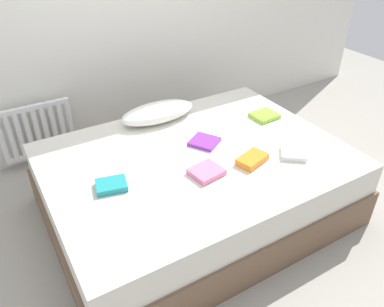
# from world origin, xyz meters

# --- Properties ---
(ground_plane) EXTENTS (8.00, 8.00, 0.00)m
(ground_plane) POSITION_xyz_m (0.00, 0.00, 0.00)
(ground_plane) COLOR #9E998E
(bed) EXTENTS (2.00, 1.50, 0.50)m
(bed) POSITION_xyz_m (0.00, 0.00, 0.25)
(bed) COLOR brown
(bed) RESTS_ON ground
(radiator) EXTENTS (0.60, 0.04, 0.47)m
(radiator) POSITION_xyz_m (-0.82, 1.20, 0.33)
(radiator) COLOR white
(radiator) RESTS_ON ground
(pillow) EXTENTS (0.59, 0.26, 0.13)m
(pillow) POSITION_xyz_m (-0.00, 0.57, 0.57)
(pillow) COLOR white
(pillow) RESTS_ON bed
(textbook_teal) EXTENTS (0.21, 0.18, 0.04)m
(textbook_teal) POSITION_xyz_m (-0.61, -0.05, 0.52)
(textbook_teal) COLOR teal
(textbook_teal) RESTS_ON bed
(textbook_pink) EXTENTS (0.21, 0.20, 0.04)m
(textbook_pink) POSITION_xyz_m (-0.06, -0.22, 0.52)
(textbook_pink) COLOR pink
(textbook_pink) RESTS_ON bed
(textbook_purple) EXTENTS (0.25, 0.25, 0.03)m
(textbook_purple) POSITION_xyz_m (0.13, 0.09, 0.51)
(textbook_purple) COLOR purple
(textbook_purple) RESTS_ON bed
(textbook_lime) EXTENTS (0.20, 0.18, 0.03)m
(textbook_lime) POSITION_xyz_m (0.74, 0.18, 0.52)
(textbook_lime) COLOR #8CC638
(textbook_lime) RESTS_ON bed
(textbook_orange) EXTENTS (0.23, 0.18, 0.05)m
(textbook_orange) POSITION_xyz_m (0.27, -0.26, 0.52)
(textbook_orange) COLOR orange
(textbook_orange) RESTS_ON bed
(textbook_white) EXTENTS (0.23, 0.24, 0.03)m
(textbook_white) POSITION_xyz_m (0.56, -0.34, 0.52)
(textbook_white) COLOR white
(textbook_white) RESTS_ON bed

